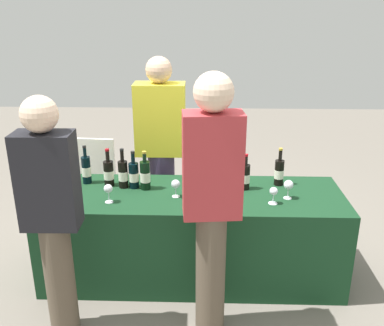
# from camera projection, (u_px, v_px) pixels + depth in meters

# --- Properties ---
(ground_plane) EXTENTS (12.00, 12.00, 0.00)m
(ground_plane) POSITION_uv_depth(u_px,v_px,m) (192.00, 273.00, 3.58)
(ground_plane) COLOR slate
(tasting_table) EXTENTS (2.34, 0.75, 0.73)m
(tasting_table) POSITION_uv_depth(u_px,v_px,m) (192.00, 235.00, 3.45)
(tasting_table) COLOR #14381E
(tasting_table) RESTS_ON ground_plane
(wine_bottle_0) EXTENTS (0.07, 0.07, 0.32)m
(wine_bottle_0) POSITION_uv_depth(u_px,v_px,m) (86.00, 170.00, 3.48)
(wine_bottle_0) COLOR black
(wine_bottle_0) RESTS_ON tasting_table
(wine_bottle_1) EXTENTS (0.08, 0.08, 0.31)m
(wine_bottle_1) POSITION_uv_depth(u_px,v_px,m) (109.00, 173.00, 3.44)
(wine_bottle_1) COLOR black
(wine_bottle_1) RESTS_ON tasting_table
(wine_bottle_2) EXTENTS (0.08, 0.08, 0.32)m
(wine_bottle_2) POSITION_uv_depth(u_px,v_px,m) (123.00, 174.00, 3.40)
(wine_bottle_2) COLOR black
(wine_bottle_2) RESTS_ON tasting_table
(wine_bottle_3) EXTENTS (0.08, 0.08, 0.30)m
(wine_bottle_3) POSITION_uv_depth(u_px,v_px,m) (134.00, 175.00, 3.40)
(wine_bottle_3) COLOR black
(wine_bottle_3) RESTS_ON tasting_table
(wine_bottle_4) EXTENTS (0.08, 0.08, 0.31)m
(wine_bottle_4) POSITION_uv_depth(u_px,v_px,m) (145.00, 175.00, 3.37)
(wine_bottle_4) COLOR black
(wine_bottle_4) RESTS_ON tasting_table
(wine_bottle_5) EXTENTS (0.07, 0.07, 0.32)m
(wine_bottle_5) POSITION_uv_depth(u_px,v_px,m) (227.00, 173.00, 3.41)
(wine_bottle_5) COLOR black
(wine_bottle_5) RESTS_ON tasting_table
(wine_bottle_6) EXTENTS (0.07, 0.07, 0.29)m
(wine_bottle_6) POSITION_uv_depth(u_px,v_px,m) (245.00, 177.00, 3.37)
(wine_bottle_6) COLOR black
(wine_bottle_6) RESTS_ON tasting_table
(wine_bottle_7) EXTENTS (0.07, 0.07, 0.31)m
(wine_bottle_7) POSITION_uv_depth(u_px,v_px,m) (279.00, 172.00, 3.45)
(wine_bottle_7) COLOR black
(wine_bottle_7) RESTS_ON tasting_table
(wine_glass_0) EXTENTS (0.07, 0.07, 0.14)m
(wine_glass_0) POSITION_uv_depth(u_px,v_px,m) (108.00, 189.00, 3.14)
(wine_glass_0) COLOR silver
(wine_glass_0) RESTS_ON tasting_table
(wine_glass_1) EXTENTS (0.07, 0.07, 0.14)m
(wine_glass_1) POSITION_uv_depth(u_px,v_px,m) (176.00, 185.00, 3.23)
(wine_glass_1) COLOR silver
(wine_glass_1) RESTS_ON tasting_table
(wine_glass_2) EXTENTS (0.07, 0.07, 0.13)m
(wine_glass_2) POSITION_uv_depth(u_px,v_px,m) (221.00, 189.00, 3.18)
(wine_glass_2) COLOR silver
(wine_glass_2) RESTS_ON tasting_table
(wine_glass_3) EXTENTS (0.07, 0.07, 0.13)m
(wine_glass_3) POSITION_uv_depth(u_px,v_px,m) (274.00, 192.00, 3.13)
(wine_glass_3) COLOR silver
(wine_glass_3) RESTS_ON tasting_table
(wine_glass_4) EXTENTS (0.07, 0.07, 0.15)m
(wine_glass_4) POSITION_uv_depth(u_px,v_px,m) (289.00, 185.00, 3.21)
(wine_glass_4) COLOR silver
(wine_glass_4) RESTS_ON tasting_table
(server_pouring) EXTENTS (0.44, 0.25, 1.70)m
(server_pouring) POSITION_uv_depth(u_px,v_px,m) (161.00, 146.00, 3.86)
(server_pouring) COLOR #3F3351
(server_pouring) RESTS_ON ground_plane
(guest_0) EXTENTS (0.35, 0.22, 1.63)m
(guest_0) POSITION_uv_depth(u_px,v_px,m) (52.00, 212.00, 2.65)
(guest_0) COLOR brown
(guest_0) RESTS_ON ground_plane
(guest_1) EXTENTS (0.37, 0.24, 1.76)m
(guest_1) POSITION_uv_depth(u_px,v_px,m) (212.00, 198.00, 2.65)
(guest_1) COLOR brown
(guest_1) RESTS_ON ground_plane
(menu_board) EXTENTS (0.50, 0.07, 0.86)m
(menu_board) POSITION_uv_depth(u_px,v_px,m) (92.00, 179.00, 4.39)
(menu_board) COLOR white
(menu_board) RESTS_ON ground_plane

